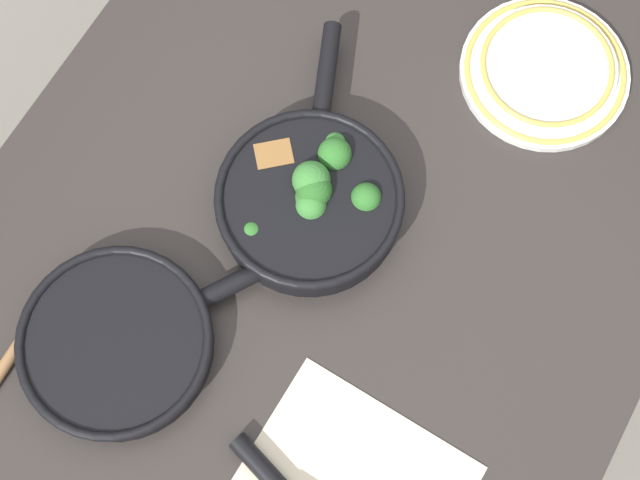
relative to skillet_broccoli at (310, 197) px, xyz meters
name	(u,v)px	position (x,y,z in m)	size (l,w,h in m)	color
ground_plane	(320,349)	(0.04, 0.04, -0.76)	(14.00, 14.00, 0.00)	slate
dining_table_red	(320,262)	(0.04, 0.04, -0.11)	(1.27, 0.86, 0.73)	#2D2826
skillet_broccoli	(310,197)	(0.00, 0.00, 0.00)	(0.35, 0.24, 0.08)	black
skillet_eggs	(121,341)	(0.27, -0.11, -0.01)	(0.36, 0.28, 0.04)	black
wooden_spoon	(2,369)	(0.37, -0.22, -0.02)	(0.38, 0.04, 0.02)	#996B42
dinner_plate_stack	(545,70)	(-0.32, 0.18, -0.02)	(0.23, 0.23, 0.03)	silver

